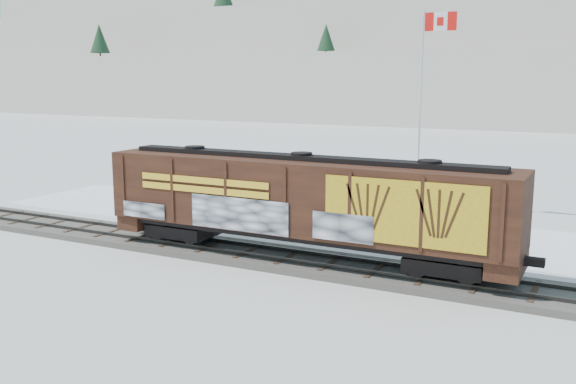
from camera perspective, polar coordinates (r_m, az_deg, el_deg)
The scene contains 9 objects.
ground at distance 28.88m, azimuth -3.45°, elevation -5.78°, with size 500.00×500.00×0.00m, color white.
rail_track at distance 28.84m, azimuth -3.45°, elevation -5.50°, with size 50.00×3.40×0.43m.
parking_strip at distance 35.32m, azimuth 2.79°, elevation -2.78°, with size 40.00×8.00×0.03m, color white.
hillside at distance 164.37m, azimuth 22.80°, elevation 11.67°, with size 360.00×110.00×93.00m.
hopper_railcar at distance 27.02m, azimuth 1.20°, elevation -0.69°, with size 18.02×3.06×4.30m.
flagpole at distance 37.47m, azimuth 11.72°, elevation 4.42°, with size 2.30×0.90×11.63m.
car_silver at distance 38.99m, azimuth -7.74°, elevation -0.44°, with size 1.83×4.55×1.55m, color #AAADB2.
car_white at distance 32.69m, azimuth 4.62°, elevation -2.31°, with size 1.79×5.14×1.69m, color white.
car_dark at distance 31.66m, azimuth 15.90°, elevation -3.40°, with size 1.91×4.70×1.36m, color black.
Camera 1 is at (14.25, -23.83, 7.94)m, focal length 40.00 mm.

